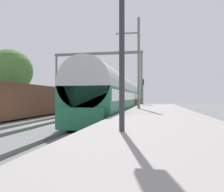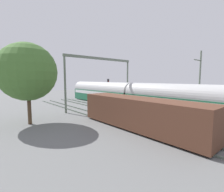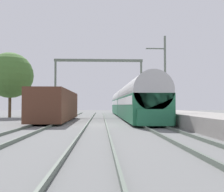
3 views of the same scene
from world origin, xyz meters
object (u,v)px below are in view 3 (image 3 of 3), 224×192
at_px(catenary_gantry, 99,75).
at_px(passenger_train, 129,102).
at_px(person_crossing, 142,109).
at_px(railway_signal_far, 136,96).
at_px(freight_car, 57,106).

bearing_deg(catenary_gantry, passenger_train, -35.56).
bearing_deg(person_crossing, railway_signal_far, -121.08).
relative_size(passenger_train, person_crossing, 18.99).
xyz_separation_m(passenger_train, person_crossing, (1.60, -0.58, -0.94)).
distance_m(passenger_train, catenary_gantry, 6.01).
distance_m(person_crossing, catenary_gantry, 7.91).
height_order(passenger_train, freight_car, passenger_train).
bearing_deg(railway_signal_far, person_crossing, -92.09).
relative_size(passenger_train, railway_signal_far, 7.17).
height_order(freight_car, catenary_gantry, catenary_gantry).
bearing_deg(freight_car, person_crossing, 39.23).
distance_m(passenger_train, person_crossing, 1.94).
bearing_deg(freight_car, passenger_train, 46.64).
relative_size(person_crossing, catenary_gantry, 0.14).
bearing_deg(person_crossing, catenary_gantry, -60.51).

